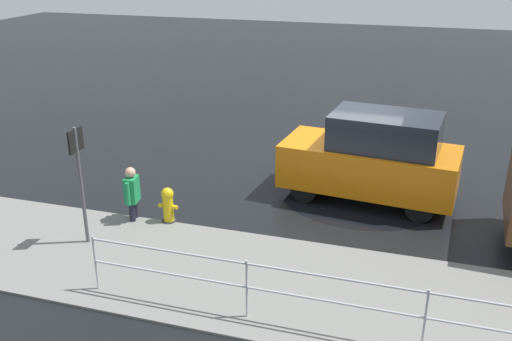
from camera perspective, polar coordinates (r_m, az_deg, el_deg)
The scene contains 8 objects.
ground_plane at distance 13.69m, azimuth 8.39°, elevation -2.23°, with size 60.00×60.00×0.00m, color black.
kerb_strip at distance 10.03m, azimuth 4.50°, elevation -11.59°, with size 24.00×3.20×0.04m, color slate.
moving_hatchback at distance 13.11m, azimuth 11.65°, elevation 1.29°, with size 4.06×2.10×2.06m.
fire_hydrant at distance 12.12m, azimuth -8.79°, elevation -3.49°, with size 0.42×0.31×0.80m.
pedestrian at distance 12.23m, azimuth -12.30°, elevation -2.05°, with size 0.30×0.56×1.22m.
metal_railing at distance 8.66m, azimuth 7.68°, elevation -12.05°, with size 8.04×0.04×1.05m.
sign_post at distance 11.19m, azimuth -17.27°, elevation 0.12°, with size 0.07×0.44×2.40m.
puddle_patch at distance 13.85m, azimuth 10.64°, elevation -2.08°, with size 4.00×4.00×0.01m, color black.
Camera 1 is at (-1.69, 12.40, 5.55)m, focal length 40.00 mm.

